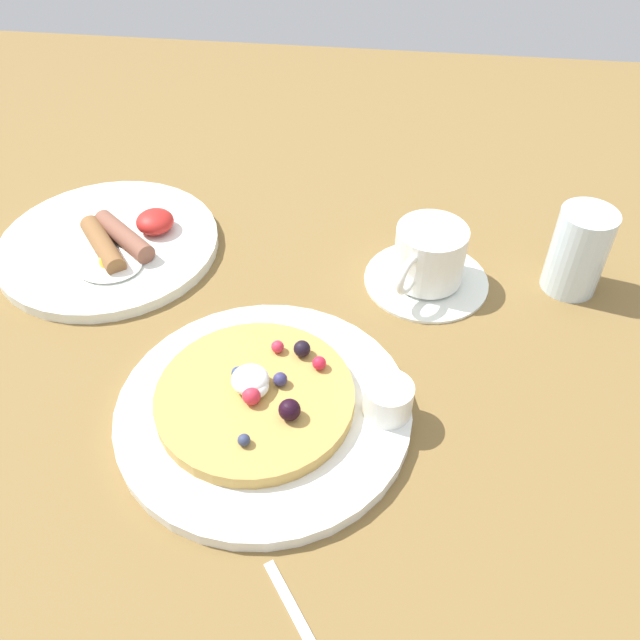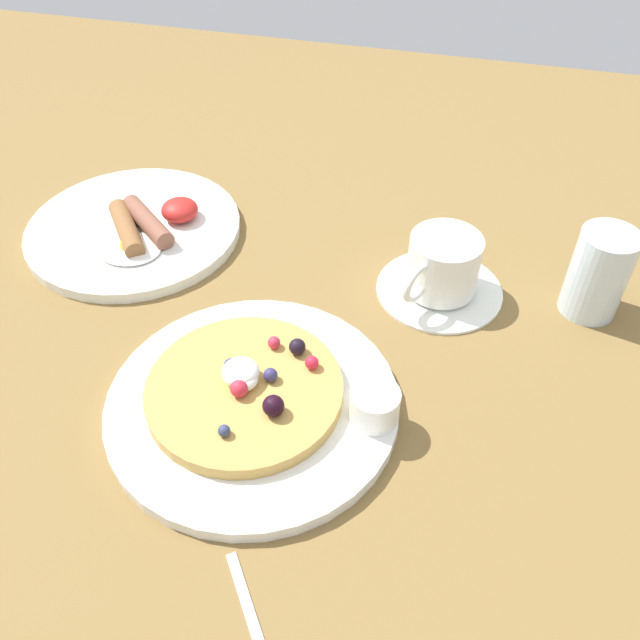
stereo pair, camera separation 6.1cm
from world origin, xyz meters
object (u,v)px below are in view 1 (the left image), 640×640
(coffee_saucer, at_px, (426,279))
(water_glass, at_px, (578,251))
(breakfast_plate, at_px, (109,245))
(syrup_ramekin, at_px, (388,399))
(pancake_plate, at_px, (264,410))
(coffee_cup, at_px, (429,254))

(coffee_saucer, distance_m, water_glass, 0.16)
(breakfast_plate, xyz_separation_m, coffee_saucer, (0.38, -0.01, -0.00))
(syrup_ramekin, height_order, breakfast_plate, syrup_ramekin)
(pancake_plate, xyz_separation_m, coffee_saucer, (0.15, 0.21, -0.00))
(breakfast_plate, relative_size, water_glass, 2.63)
(coffee_cup, height_order, water_glass, water_glass)
(breakfast_plate, bearing_deg, water_glass, 0.03)
(breakfast_plate, relative_size, coffee_cup, 2.49)
(pancake_plate, relative_size, coffee_saucer, 1.94)
(syrup_ramekin, relative_size, coffee_cup, 0.43)
(syrup_ramekin, distance_m, coffee_saucer, 0.21)
(syrup_ramekin, height_order, water_glass, water_glass)
(breakfast_plate, height_order, coffee_cup, coffee_cup)
(coffee_saucer, bearing_deg, pancake_plate, -125.04)
(coffee_saucer, bearing_deg, syrup_ramekin, -99.77)
(syrup_ramekin, relative_size, coffee_saucer, 0.32)
(syrup_ramekin, bearing_deg, coffee_saucer, 80.23)
(water_glass, bearing_deg, syrup_ramekin, -131.92)
(breakfast_plate, height_order, water_glass, water_glass)
(syrup_ramekin, distance_m, breakfast_plate, 0.40)
(breakfast_plate, bearing_deg, syrup_ramekin, -32.08)
(pancake_plate, height_order, breakfast_plate, same)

